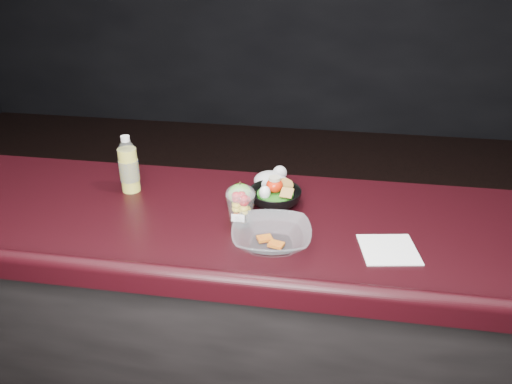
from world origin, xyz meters
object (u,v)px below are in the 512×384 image
green_apple (240,195)px  fruit_cup (241,205)px  snack_bowl (275,196)px  takeout_bowl (271,236)px  lemonade_bottle (129,168)px

green_apple → fruit_cup: bearing=-78.2°
snack_bowl → takeout_bowl: 0.25m
green_apple → snack_bowl: size_ratio=0.43×
fruit_cup → green_apple: bearing=101.8°
lemonade_bottle → takeout_bowl: size_ratio=0.80×
lemonade_bottle → takeout_bowl: lemonade_bottle is taller
fruit_cup → snack_bowl: size_ratio=0.68×
lemonade_bottle → fruit_cup: size_ratio=1.56×
snack_bowl → takeout_bowl: (0.02, -0.25, -0.00)m
lemonade_bottle → fruit_cup: bearing=-21.0°
green_apple → snack_bowl: bearing=8.4°
green_apple → takeout_bowl: bearing=-59.2°
takeout_bowl → snack_bowl: bearing=95.1°
lemonade_bottle → fruit_cup: (0.43, -0.17, -0.02)m
lemonade_bottle → fruit_cup: 0.46m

